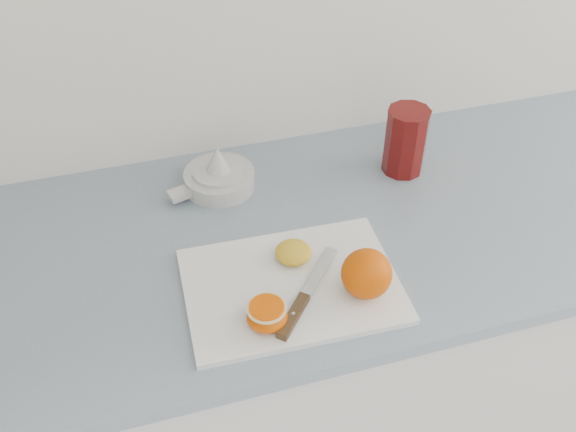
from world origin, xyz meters
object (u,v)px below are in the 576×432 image
(counter, at_px, (335,357))
(red_tumbler, at_px, (405,143))
(half_orange, at_px, (267,315))
(cutting_board, at_px, (292,286))
(citrus_juicer, at_px, (218,176))

(counter, distance_m, red_tumbler, 0.55)
(counter, relative_size, half_orange, 33.95)
(cutting_board, distance_m, half_orange, 0.10)
(cutting_board, bearing_deg, half_orange, -130.60)
(citrus_juicer, xyz_separation_m, red_tumbler, (0.39, -0.05, 0.04))
(counter, distance_m, citrus_juicer, 0.54)
(citrus_juicer, bearing_deg, cutting_board, -78.62)
(cutting_board, height_order, half_orange, half_orange)
(half_orange, bearing_deg, citrus_juicer, 89.96)
(cutting_board, relative_size, half_orange, 5.49)
(half_orange, bearing_deg, counter, 45.27)
(counter, xyz_separation_m, red_tumbler, (0.17, 0.12, 0.51))
(cutting_board, bearing_deg, counter, 43.37)
(citrus_juicer, bearing_deg, red_tumbler, -7.33)
(counter, height_order, citrus_juicer, citrus_juicer)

